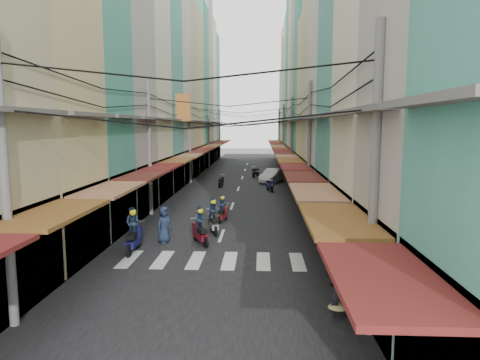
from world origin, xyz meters
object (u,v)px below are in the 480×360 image
(bicycle, at_px, (350,227))
(market_umbrella, at_px, (373,221))
(white_car, at_px, (273,183))
(traffic_sign, at_px, (314,187))

(bicycle, distance_m, market_umbrella, 7.17)
(bicycle, bearing_deg, white_car, 5.71)
(bicycle, xyz_separation_m, traffic_sign, (-2.11, -0.69, 2.30))
(bicycle, bearing_deg, market_umbrella, 169.15)
(traffic_sign, bearing_deg, market_umbrella, -76.17)
(white_car, distance_m, traffic_sign, 19.04)
(bicycle, height_order, market_umbrella, market_umbrella)
(bicycle, relative_size, market_umbrella, 0.76)
(white_car, bearing_deg, bicycle, -54.94)
(bicycle, bearing_deg, traffic_sign, 102.04)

